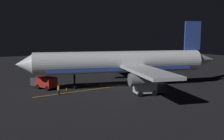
# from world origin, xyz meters

# --- Properties ---
(ground_plane) EXTENTS (180.00, 180.00, 0.20)m
(ground_plane) POSITION_xyz_m (0.00, 0.00, -0.10)
(ground_plane) COLOR black
(apron_guide_stripe) EXTENTS (1.95, 26.48, 0.01)m
(apron_guide_stripe) POSITION_xyz_m (0.68, 4.00, 0.00)
(apron_guide_stripe) COLOR gold
(apron_guide_stripe) RESTS_ON ground_plane
(airliner) EXTENTS (34.77, 39.93, 13.02)m
(airliner) POSITION_xyz_m (-0.17, -0.60, 4.80)
(airliner) COLOR white
(airliner) RESTS_ON ground_plane
(baggage_truck) EXTENTS (5.88, 4.21, 2.29)m
(baggage_truck) POSITION_xyz_m (5.78, 13.56, 1.19)
(baggage_truck) COLOR maroon
(baggage_truck) RESTS_ON ground_plane
(catering_truck) EXTENTS (3.42, 5.74, 2.36)m
(catering_truck) POSITION_xyz_m (-8.15, -0.46, 1.21)
(catering_truck) COLOR silver
(catering_truck) RESTS_ON ground_plane
(ground_crew_worker) EXTENTS (0.40, 0.40, 1.74)m
(ground_crew_worker) POSITION_xyz_m (-0.70, 12.87, 0.89)
(ground_crew_worker) COLOR black
(ground_crew_worker) RESTS_ON ground_plane
(traffic_cone_near_left) EXTENTS (0.50, 0.50, 0.55)m
(traffic_cone_near_left) POSITION_xyz_m (4.86, 5.12, 0.25)
(traffic_cone_near_left) COLOR #EA590F
(traffic_cone_near_left) RESTS_ON ground_plane
(traffic_cone_near_right) EXTENTS (0.50, 0.50, 0.55)m
(traffic_cone_near_right) POSITION_xyz_m (2.22, 10.43, 0.25)
(traffic_cone_near_right) COLOR #EA590F
(traffic_cone_near_right) RESTS_ON ground_plane
(traffic_cone_under_wing) EXTENTS (0.50, 0.50, 0.55)m
(traffic_cone_under_wing) POSITION_xyz_m (1.96, 3.44, 0.25)
(traffic_cone_under_wing) COLOR #EA590F
(traffic_cone_under_wing) RESTS_ON ground_plane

